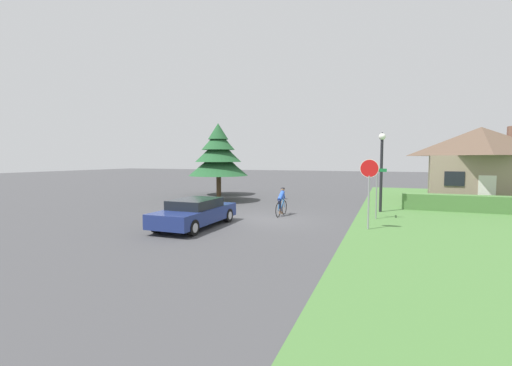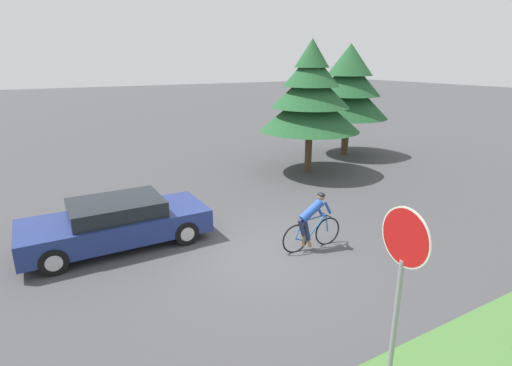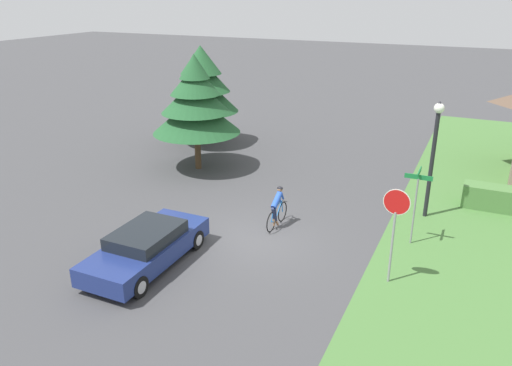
# 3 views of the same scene
# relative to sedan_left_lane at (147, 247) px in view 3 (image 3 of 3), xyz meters

# --- Properties ---
(ground_plane) EXTENTS (140.00, 140.00, 0.00)m
(ground_plane) POSITION_rel_sedan_left_lane_xyz_m (2.34, 2.98, -0.63)
(ground_plane) COLOR #424244
(sedan_left_lane) EXTENTS (1.93, 4.60, 1.23)m
(sedan_left_lane) POSITION_rel_sedan_left_lane_xyz_m (0.00, 0.00, 0.00)
(sedan_left_lane) COLOR navy
(sedan_left_lane) RESTS_ON ground
(cyclist) EXTENTS (0.44, 1.76, 1.49)m
(cyclist) POSITION_rel_sedan_left_lane_xyz_m (2.64, 4.28, 0.08)
(cyclist) COLOR black
(cyclist) RESTS_ON ground
(stop_sign) EXTENTS (0.77, 0.07, 2.97)m
(stop_sign) POSITION_rel_sedan_left_lane_xyz_m (7.12, 2.19, 1.50)
(stop_sign) COLOR gray
(stop_sign) RESTS_ON ground
(street_lamp) EXTENTS (0.37, 0.37, 4.48)m
(street_lamp) POSITION_rel_sedan_left_lane_xyz_m (7.49, 7.47, 2.23)
(street_lamp) COLOR black
(street_lamp) RESTS_ON ground
(street_name_sign) EXTENTS (0.90, 0.90, 2.67)m
(street_name_sign) POSITION_rel_sedan_left_lane_xyz_m (7.34, 4.96, 1.22)
(street_name_sign) COLOR gray
(street_name_sign) RESTS_ON ground
(conifer_tall_near) EXTENTS (4.14, 4.14, 5.47)m
(conifer_tall_near) POSITION_rel_sedan_left_lane_xyz_m (-3.30, 8.57, 2.60)
(conifer_tall_near) COLOR #4C3823
(conifer_tall_near) RESTS_ON ground
(conifer_tall_far) EXTENTS (3.98, 3.98, 5.42)m
(conifer_tall_far) POSITION_rel_sedan_left_lane_xyz_m (-5.20, 12.31, 2.76)
(conifer_tall_far) COLOR #4C3823
(conifer_tall_far) RESTS_ON ground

